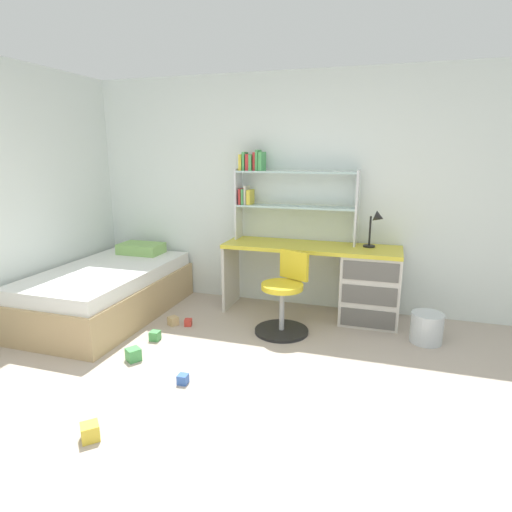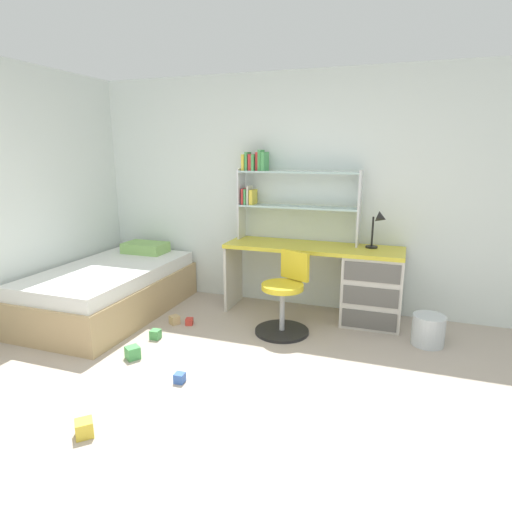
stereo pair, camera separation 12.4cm
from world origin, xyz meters
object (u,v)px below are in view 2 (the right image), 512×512
(swivel_chair, at_px, (284,302))
(waste_bin, at_px, (428,330))
(bookshelf_hutch, at_px, (282,188))
(toy_block_green_5, at_px, (155,334))
(bed_platform, at_px, (111,290))
(desk, at_px, (357,282))
(toy_block_green_0, at_px, (133,353))
(toy_block_yellow_3, at_px, (84,428))
(toy_block_natural_2, at_px, (175,320))
(toy_block_blue_4, at_px, (180,378))
(toy_block_red_1, at_px, (189,322))
(desk_lamp, at_px, (379,224))

(swivel_chair, xyz_separation_m, waste_bin, (1.31, 0.16, -0.17))
(bookshelf_hutch, distance_m, toy_block_green_5, 1.98)
(bed_platform, bearing_deg, desk, 14.82)
(bookshelf_hutch, height_order, swivel_chair, bookshelf_hutch)
(toy_block_green_0, xyz_separation_m, toy_block_yellow_3, (0.32, -0.96, -0.00))
(waste_bin, relative_size, toy_block_green_0, 2.71)
(desk, height_order, swivel_chair, swivel_chair)
(toy_block_natural_2, height_order, toy_block_yellow_3, toy_block_yellow_3)
(toy_block_blue_4, bearing_deg, toy_block_yellow_3, -107.87)
(swivel_chair, xyz_separation_m, toy_block_green_0, (-1.06, -0.96, -0.25))
(toy_block_green_0, bearing_deg, toy_block_yellow_3, -71.41)
(desk, height_order, toy_block_red_1, desk)
(waste_bin, height_order, toy_block_yellow_3, waste_bin)
(bed_platform, height_order, toy_block_blue_4, bed_platform)
(toy_block_natural_2, height_order, toy_block_green_5, same)
(bookshelf_hutch, bearing_deg, toy_block_green_0, -116.83)
(desk, distance_m, toy_block_red_1, 1.75)
(toy_block_green_0, xyz_separation_m, toy_block_natural_2, (-0.04, 0.78, -0.01))
(bed_platform, height_order, toy_block_green_0, bed_platform)
(bookshelf_hutch, xyz_separation_m, toy_block_yellow_3, (-0.50, -2.60, -1.28))
(toy_block_yellow_3, bearing_deg, desk_lamp, 58.79)
(bed_platform, height_order, waste_bin, bed_platform)
(desk_lamp, relative_size, toy_block_green_0, 3.60)
(swivel_chair, distance_m, toy_block_green_5, 1.25)
(toy_block_blue_4, bearing_deg, bookshelf_hutch, 81.92)
(bed_platform, relative_size, toy_block_blue_4, 25.60)
(toy_block_green_5, bearing_deg, toy_block_green_0, -85.21)
(bed_platform, bearing_deg, bookshelf_hutch, 26.16)
(waste_bin, height_order, toy_block_blue_4, waste_bin)
(desk, xyz_separation_m, bookshelf_hutch, (-0.85, 0.15, 0.91))
(swivel_chair, height_order, waste_bin, swivel_chair)
(desk_lamp, relative_size, swivel_chair, 0.49)
(desk, distance_m, bed_platform, 2.61)
(toy_block_natural_2, bearing_deg, toy_block_yellow_3, -78.05)
(toy_block_yellow_3, height_order, toy_block_blue_4, toy_block_yellow_3)
(desk, relative_size, toy_block_red_1, 26.00)
(desk, bearing_deg, toy_block_green_0, -138.49)
(toy_block_yellow_3, bearing_deg, toy_block_blue_4, 72.13)
(toy_block_red_1, relative_size, toy_block_natural_2, 0.80)
(waste_bin, bearing_deg, swivel_chair, -172.95)
(toy_block_green_0, bearing_deg, toy_block_natural_2, 93.27)
(swivel_chair, bearing_deg, waste_bin, 7.05)
(bed_platform, bearing_deg, toy_block_green_5, -27.47)
(desk_lamp, distance_m, toy_block_green_0, 2.60)
(waste_bin, distance_m, toy_block_blue_4, 2.24)
(bookshelf_hutch, relative_size, toy_block_yellow_3, 12.54)
(bed_platform, distance_m, toy_block_natural_2, 0.82)
(toy_block_green_0, relative_size, toy_block_blue_4, 1.44)
(toy_block_red_1, xyz_separation_m, toy_block_yellow_3, (0.22, -1.77, 0.02))
(desk_lamp, xyz_separation_m, toy_block_green_5, (-1.88, -1.15, -0.97))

